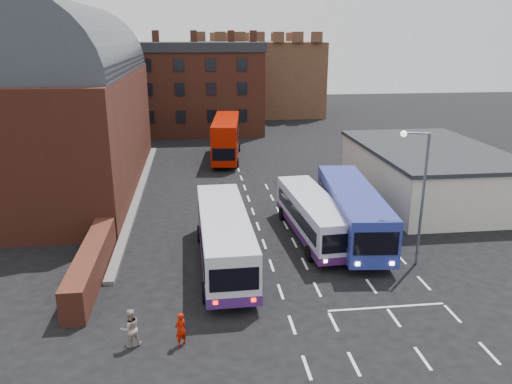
{
  "coord_description": "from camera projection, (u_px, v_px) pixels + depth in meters",
  "views": [
    {
      "loc": [
        -4.18,
        -24.17,
        13.02
      ],
      "look_at": [
        0.0,
        10.0,
        2.2
      ],
      "focal_mm": 35.0,
      "sensor_mm": 36.0,
      "label": 1
    }
  ],
  "objects": [
    {
      "name": "bus_white_outbound",
      "position": [
        224.0,
        235.0,
        29.08
      ],
      "size": [
        3.16,
        11.87,
        3.22
      ],
      "rotation": [
        0.0,
        0.0,
        0.02
      ],
      "color": "silver",
      "rests_on": "ground"
    },
    {
      "name": "forecourt_wall",
      "position": [
        92.0,
        264.0,
        27.71
      ],
      "size": [
        1.2,
        10.0,
        1.8
      ],
      "primitive_type": "cube",
      "color": "#602B1E",
      "rests_on": "ground"
    },
    {
      "name": "pedestrian_beige",
      "position": [
        130.0,
        328.0,
        21.64
      ],
      "size": [
        1.06,
        0.96,
        1.77
      ],
      "primitive_type": "imported",
      "rotation": [
        0.0,
        0.0,
        3.56
      ],
      "color": "tan",
      "rests_on": "ground"
    },
    {
      "name": "bus_blue",
      "position": [
        352.0,
        209.0,
        33.21
      ],
      "size": [
        4.03,
        12.6,
        3.38
      ],
      "rotation": [
        0.0,
        0.0,
        3.05
      ],
      "color": "navy",
      "rests_on": "ground"
    },
    {
      "name": "cream_building",
      "position": [
        428.0,
        172.0,
        41.62
      ],
      "size": [
        10.4,
        16.4,
        4.25
      ],
      "color": "beige",
      "rests_on": "ground"
    },
    {
      "name": "brick_terrace",
      "position": [
        181.0,
        93.0,
        68.49
      ],
      "size": [
        22.0,
        10.0,
        11.0
      ],
      "primitive_type": "cube",
      "color": "brown",
      "rests_on": "ground"
    },
    {
      "name": "railway_station",
      "position": [
        63.0,
        101.0,
        43.07
      ],
      "size": [
        12.0,
        28.0,
        16.0
      ],
      "color": "#602B1E",
      "rests_on": "ground"
    },
    {
      "name": "castle_keep",
      "position": [
        251.0,
        77.0,
        88.66
      ],
      "size": [
        22.0,
        22.0,
        12.0
      ],
      "primitive_type": "cube",
      "color": "brown",
      "rests_on": "ground"
    },
    {
      "name": "bus_white_inbound",
      "position": [
        313.0,
        214.0,
        33.09
      ],
      "size": [
        3.16,
        10.68,
        2.88
      ],
      "rotation": [
        0.0,
        0.0,
        3.2
      ],
      "color": "silver",
      "rests_on": "ground"
    },
    {
      "name": "pedestrian_red",
      "position": [
        181.0,
        329.0,
        21.74
      ],
      "size": [
        0.68,
        0.65,
        1.57
      ],
      "primitive_type": "imported",
      "rotation": [
        0.0,
        0.0,
        3.81
      ],
      "color": "#A51202",
      "rests_on": "ground"
    },
    {
      "name": "bus_red_double",
      "position": [
        226.0,
        138.0,
        54.2
      ],
      "size": [
        3.8,
        11.45,
        4.5
      ],
      "rotation": [
        0.0,
        0.0,
        3.03
      ],
      "color": "#A21100",
      "rests_on": "ground"
    },
    {
      "name": "street_lamp",
      "position": [
        419.0,
        186.0,
        28.36
      ],
      "size": [
        1.58,
        0.63,
        8.0
      ],
      "rotation": [
        0.0,
        0.0,
        -0.27
      ],
      "color": "#595D62",
      "rests_on": "ground"
    },
    {
      "name": "ground",
      "position": [
        278.0,
        285.0,
        27.27
      ],
      "size": [
        180.0,
        180.0,
        0.0
      ],
      "primitive_type": "plane",
      "color": "black"
    }
  ]
}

